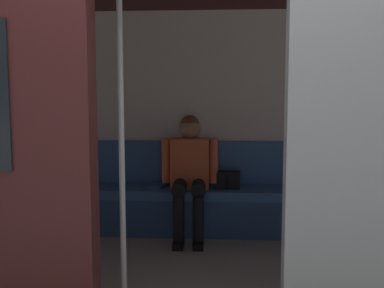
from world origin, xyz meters
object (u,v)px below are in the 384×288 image
at_px(train_car, 190,74).
at_px(book, 159,185).
at_px(handbag, 227,180).
at_px(bench_seat, 204,200).
at_px(person_seated, 189,168).
at_px(grab_pole_door, 122,142).

xyz_separation_m(train_car, book, (0.39, -1.05, -1.07)).
bearing_deg(handbag, bench_seat, 13.29).
bearing_deg(person_seated, bench_seat, -159.11).
relative_size(bench_seat, handbag, 10.60).
bearing_deg(book, grab_pole_door, 109.22).
distance_m(bench_seat, book, 0.48).
bearing_deg(bench_seat, train_car, 86.07).
relative_size(bench_seat, book, 12.53).
height_order(bench_seat, person_seated, person_seated).
distance_m(handbag, book, 0.69).
height_order(train_car, book, train_car).
height_order(handbag, book, handbag).
xyz_separation_m(handbag, book, (0.69, -0.02, -0.07)).
relative_size(train_car, grab_pole_door, 2.88).
xyz_separation_m(bench_seat, handbag, (-0.23, -0.05, 0.19)).
xyz_separation_m(train_car, grab_pole_door, (0.36, 0.77, -0.44)).
relative_size(bench_seat, grab_pole_door, 1.24).
bearing_deg(train_car, book, -69.57).
height_order(book, grab_pole_door, grab_pole_door).
height_order(person_seated, grab_pole_door, grab_pole_door).
relative_size(bench_seat, person_seated, 2.31).
relative_size(train_car, person_seated, 5.37).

